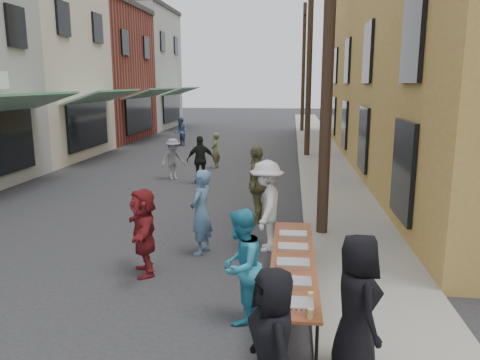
% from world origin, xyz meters
% --- Properties ---
extents(ground, '(120.00, 120.00, 0.00)m').
position_xyz_m(ground, '(0.00, 0.00, 0.00)').
color(ground, '#28282B').
rests_on(ground, ground).
extents(sidewalk, '(2.20, 60.00, 0.10)m').
position_xyz_m(sidewalk, '(5.00, 15.00, 0.05)').
color(sidewalk, gray).
rests_on(sidewalk, ground).
extents(storefront_row, '(8.00, 37.00, 9.00)m').
position_xyz_m(storefront_row, '(-10.00, 14.96, 4.12)').
color(storefront_row, maroon).
rests_on(storefront_row, ground).
extents(building_ochre, '(10.00, 28.00, 10.00)m').
position_xyz_m(building_ochre, '(11.10, 14.00, 5.00)').
color(building_ochre, '#B37B40').
rests_on(building_ochre, ground).
extents(utility_pole_near, '(0.26, 0.26, 9.00)m').
position_xyz_m(utility_pole_near, '(4.30, 3.00, 4.50)').
color(utility_pole_near, '#2D2116').
rests_on(utility_pole_near, ground).
extents(utility_pole_mid, '(0.26, 0.26, 9.00)m').
position_xyz_m(utility_pole_mid, '(4.30, 15.00, 4.50)').
color(utility_pole_mid, '#2D2116').
rests_on(utility_pole_mid, ground).
extents(utility_pole_far, '(0.26, 0.26, 9.00)m').
position_xyz_m(utility_pole_far, '(4.30, 27.00, 4.50)').
color(utility_pole_far, '#2D2116').
rests_on(utility_pole_far, ground).
extents(serving_table, '(0.70, 4.00, 0.75)m').
position_xyz_m(serving_table, '(3.62, -0.50, 0.71)').
color(serving_table, brown).
rests_on(serving_table, ground).
extents(catering_tray_sausage, '(0.50, 0.33, 0.08)m').
position_xyz_m(catering_tray_sausage, '(3.62, -2.15, 0.79)').
color(catering_tray_sausage, maroon).
rests_on(catering_tray_sausage, serving_table).
extents(catering_tray_foil_b, '(0.50, 0.33, 0.08)m').
position_xyz_m(catering_tray_foil_b, '(3.62, -1.50, 0.79)').
color(catering_tray_foil_b, '#B2B2B7').
rests_on(catering_tray_foil_b, serving_table).
extents(catering_tray_buns, '(0.50, 0.33, 0.08)m').
position_xyz_m(catering_tray_buns, '(3.62, -0.80, 0.79)').
color(catering_tray_buns, tan).
rests_on(catering_tray_buns, serving_table).
extents(catering_tray_foil_d, '(0.50, 0.33, 0.08)m').
position_xyz_m(catering_tray_foil_d, '(3.62, -0.10, 0.79)').
color(catering_tray_foil_d, '#B2B2B7').
rests_on(catering_tray_foil_d, serving_table).
extents(catering_tray_buns_end, '(0.50, 0.33, 0.08)m').
position_xyz_m(catering_tray_buns_end, '(3.62, 0.60, 0.79)').
color(catering_tray_buns_end, tan).
rests_on(catering_tray_buns_end, serving_table).
extents(condiment_jar_a, '(0.07, 0.07, 0.08)m').
position_xyz_m(condiment_jar_a, '(3.40, -2.45, 0.79)').
color(condiment_jar_a, '#A57F26').
rests_on(condiment_jar_a, serving_table).
extents(condiment_jar_b, '(0.07, 0.07, 0.08)m').
position_xyz_m(condiment_jar_b, '(3.40, -2.35, 0.79)').
color(condiment_jar_b, '#A57F26').
rests_on(condiment_jar_b, serving_table).
extents(condiment_jar_c, '(0.07, 0.07, 0.08)m').
position_xyz_m(condiment_jar_c, '(3.40, -2.25, 0.79)').
color(condiment_jar_c, '#A57F26').
rests_on(condiment_jar_c, serving_table).
extents(cup_stack, '(0.08, 0.08, 0.12)m').
position_xyz_m(cup_stack, '(3.82, -2.40, 0.81)').
color(cup_stack, tan).
rests_on(cup_stack, serving_table).
extents(guest_front_a, '(0.77, 0.95, 1.67)m').
position_xyz_m(guest_front_a, '(3.40, -3.15, 0.83)').
color(guest_front_a, black).
rests_on(guest_front_a, ground).
extents(guest_front_b, '(0.58, 0.74, 1.78)m').
position_xyz_m(guest_front_b, '(1.73, 1.57, 0.89)').
color(guest_front_b, '#4D7395').
rests_on(guest_front_b, ground).
extents(guest_front_c, '(0.86, 0.99, 1.72)m').
position_xyz_m(guest_front_c, '(2.85, -1.15, 0.86)').
color(guest_front_c, teal).
rests_on(guest_front_c, ground).
extents(guest_front_d, '(0.77, 1.28, 1.94)m').
position_xyz_m(guest_front_d, '(3.06, 1.94, 0.97)').
color(guest_front_d, silver).
rests_on(guest_front_d, ground).
extents(guest_front_e, '(0.64, 1.21, 1.97)m').
position_xyz_m(guest_front_e, '(2.70, 3.98, 0.99)').
color(guest_front_e, olive).
rests_on(guest_front_e, ground).
extents(guest_queue_back, '(1.00, 1.58, 1.63)m').
position_xyz_m(guest_queue_back, '(0.88, 0.41, 0.82)').
color(guest_queue_back, maroon).
rests_on(guest_queue_back, ground).
extents(server, '(0.74, 0.95, 1.72)m').
position_xyz_m(server, '(4.35, -2.42, 0.96)').
color(server, black).
rests_on(server, sidewalk).
extents(passerby_left, '(1.09, 1.08, 1.51)m').
position_xyz_m(passerby_left, '(-0.78, 9.08, 0.76)').
color(passerby_left, gray).
rests_on(passerby_left, ground).
extents(passerby_mid, '(1.08, 0.75, 1.70)m').
position_xyz_m(passerby_mid, '(0.38, 8.44, 0.85)').
color(passerby_mid, black).
rests_on(passerby_mid, ground).
extents(passerby_right, '(0.40, 0.57, 1.50)m').
position_xyz_m(passerby_right, '(0.41, 11.52, 0.75)').
color(passerby_right, '#5F683C').
rests_on(passerby_right, ground).
extents(passerby_far, '(0.98, 1.00, 1.63)m').
position_xyz_m(passerby_far, '(-2.69, 18.35, 0.81)').
color(passerby_far, '#49638E').
rests_on(passerby_far, ground).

